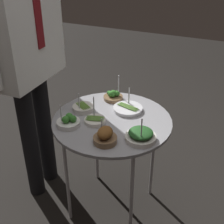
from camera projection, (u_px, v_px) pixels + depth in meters
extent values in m
plane|color=black|center=(112.00, 204.00, 2.13)|extent=(8.00, 8.00, 0.00)
cylinder|color=#939399|center=(112.00, 121.00, 1.79)|extent=(0.69, 0.69, 0.02)
cylinder|color=#B7B7BC|center=(153.00, 156.00, 2.05)|extent=(0.02, 0.02, 0.67)
cylinder|color=#B7B7BC|center=(132.00, 199.00, 1.73)|extent=(0.02, 0.02, 0.67)
cylinder|color=#B7B7BC|center=(97.00, 142.00, 2.19)|extent=(0.02, 0.02, 0.67)
cylinder|color=#B7B7BC|center=(67.00, 179.00, 1.87)|extent=(0.02, 0.02, 0.67)
cylinder|color=silver|center=(95.00, 121.00, 1.75)|extent=(0.12, 0.12, 0.02)
ellipsoid|color=#5B8938|center=(96.00, 116.00, 1.76)|extent=(0.04, 0.10, 0.01)
ellipsoid|color=#5B8938|center=(95.00, 117.00, 1.75)|extent=(0.04, 0.10, 0.01)
ellipsoid|color=#5B8938|center=(95.00, 118.00, 1.74)|extent=(0.04, 0.10, 0.01)
ellipsoid|color=#5B8938|center=(95.00, 119.00, 1.73)|extent=(0.04, 0.10, 0.01)
ellipsoid|color=#5B8938|center=(94.00, 120.00, 1.73)|extent=(0.04, 0.10, 0.01)
cylinder|color=silver|center=(94.00, 108.00, 1.75)|extent=(0.01, 0.01, 0.14)
cylinder|color=brown|center=(105.00, 140.00, 1.59)|extent=(0.12, 0.12, 0.03)
ellipsoid|color=brown|center=(105.00, 133.00, 1.56)|extent=(0.11, 0.09, 0.05)
cylinder|color=silver|center=(102.00, 129.00, 1.59)|extent=(0.01, 0.01, 0.12)
cylinder|color=silver|center=(83.00, 108.00, 1.87)|extent=(0.13, 0.13, 0.03)
ellipsoid|color=olive|center=(86.00, 104.00, 1.87)|extent=(0.07, 0.10, 0.01)
ellipsoid|color=olive|center=(84.00, 105.00, 1.86)|extent=(0.07, 0.10, 0.01)
ellipsoid|color=olive|center=(83.00, 105.00, 1.86)|extent=(0.07, 0.10, 0.01)
ellipsoid|color=olive|center=(81.00, 106.00, 1.85)|extent=(0.07, 0.10, 0.01)
ellipsoid|color=olive|center=(80.00, 106.00, 1.85)|extent=(0.07, 0.10, 0.01)
cylinder|color=silver|center=(79.00, 103.00, 1.82)|extent=(0.01, 0.01, 0.12)
cylinder|color=silver|center=(141.00, 138.00, 1.61)|extent=(0.16, 0.16, 0.03)
ellipsoid|color=#1E4C1E|center=(141.00, 133.00, 1.59)|extent=(0.13, 0.13, 0.03)
cylinder|color=silver|center=(141.00, 132.00, 1.53)|extent=(0.01, 0.01, 0.16)
cylinder|color=silver|center=(128.00, 109.00, 1.87)|extent=(0.18, 0.18, 0.02)
ellipsoid|color=#5B8938|center=(130.00, 106.00, 1.87)|extent=(0.05, 0.15, 0.01)
ellipsoid|color=#5B8938|center=(128.00, 106.00, 1.86)|extent=(0.05, 0.15, 0.01)
ellipsoid|color=#5B8938|center=(127.00, 107.00, 1.86)|extent=(0.05, 0.15, 0.01)
ellipsoid|color=#5B8938|center=(126.00, 108.00, 1.85)|extent=(0.05, 0.15, 0.01)
cylinder|color=silver|center=(129.00, 97.00, 1.88)|extent=(0.01, 0.01, 0.12)
cylinder|color=white|center=(68.00, 123.00, 1.72)|extent=(0.13, 0.13, 0.03)
sphere|color=#387F2D|center=(69.00, 117.00, 1.71)|extent=(0.04, 0.04, 0.04)
sphere|color=#387F2D|center=(67.00, 118.00, 1.71)|extent=(0.03, 0.03, 0.03)
sphere|color=#387F2D|center=(66.00, 120.00, 1.69)|extent=(0.04, 0.04, 0.04)
sphere|color=#387F2D|center=(73.00, 119.00, 1.70)|extent=(0.04, 0.04, 0.04)
cylinder|color=silver|center=(61.00, 115.00, 1.70)|extent=(0.01, 0.01, 0.13)
cylinder|color=brown|center=(113.00, 98.00, 1.99)|extent=(0.12, 0.12, 0.02)
sphere|color=#387F2D|center=(113.00, 93.00, 1.97)|extent=(0.04, 0.04, 0.04)
sphere|color=#387F2D|center=(109.00, 93.00, 1.99)|extent=(0.03, 0.03, 0.03)
sphere|color=#387F2D|center=(111.00, 94.00, 1.97)|extent=(0.04, 0.04, 0.04)
sphere|color=#387F2D|center=(113.00, 95.00, 1.96)|extent=(0.03, 0.03, 0.03)
sphere|color=#387F2D|center=(117.00, 93.00, 1.98)|extent=(0.04, 0.04, 0.04)
cylinder|color=silver|center=(119.00, 87.00, 1.95)|extent=(0.01, 0.01, 0.16)
cylinder|color=black|center=(30.00, 142.00, 2.03)|extent=(0.11, 0.11, 0.85)
cylinder|color=black|center=(45.00, 129.00, 2.16)|extent=(0.11, 0.11, 0.85)
cube|color=white|center=(21.00, 25.00, 1.72)|extent=(0.48, 0.23, 0.64)
cube|color=maroon|center=(38.00, 13.00, 1.64)|extent=(0.06, 0.01, 0.38)
cylinder|color=white|center=(49.00, 10.00, 1.93)|extent=(0.08, 0.08, 0.59)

